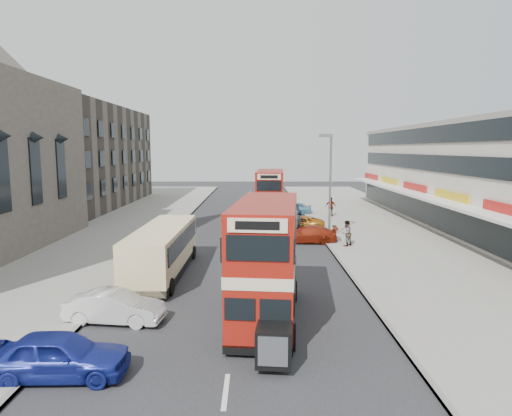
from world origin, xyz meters
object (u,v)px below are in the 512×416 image
(car_left_front, at_px, (115,307))
(car_right_b, at_px, (297,223))
(bus_second, at_px, (270,197))
(car_right_a, at_px, (307,234))
(street_lamp, at_px, (329,178))
(pedestrian_far, at_px, (331,207))
(coach, at_px, (163,249))
(car_left_near, at_px, (59,355))
(cyclist, at_px, (298,227))
(car_right_c, at_px, (293,208))
(pedestrian_near, at_px, (346,233))
(bus_main, at_px, (266,260))

(car_left_front, height_order, car_right_b, car_left_front)
(bus_second, xyz_separation_m, car_right_a, (2.51, -8.42, -1.90))
(bus_second, distance_m, car_right_b, 4.55)
(street_lamp, distance_m, car_right_a, 4.67)
(car_left_front, distance_m, pedestrian_far, 30.98)
(bus_second, distance_m, coach, 18.20)
(car_left_front, bearing_deg, street_lamp, -27.13)
(street_lamp, xyz_separation_m, car_left_front, (-11.36, -16.76, -4.13))
(car_left_near, height_order, pedestrian_far, pedestrian_far)
(coach, relative_size, pedestrian_far, 4.88)
(car_right_b, xyz_separation_m, pedestrian_far, (4.08, 7.46, 0.48))
(car_right_b, distance_m, pedestrian_far, 8.52)
(car_left_near, distance_m, cyclist, 24.80)
(car_right_c, distance_m, pedestrian_near, 16.68)
(car_right_b, distance_m, pedestrian_near, 7.30)
(car_right_a, bearing_deg, cyclist, -168.25)
(bus_main, height_order, bus_second, bus_second)
(car_left_near, height_order, cyclist, cyclist)
(car_right_a, relative_size, car_right_b, 0.97)
(car_left_near, bearing_deg, car_right_a, -27.66)
(bus_second, height_order, car_right_c, bus_second)
(car_left_front, relative_size, car_right_c, 1.03)
(coach, relative_size, pedestrian_near, 5.10)
(car_left_near, distance_m, car_right_a, 22.27)
(bus_main, distance_m, car_right_b, 20.49)
(coach, height_order, car_right_b, coach)
(bus_second, xyz_separation_m, car_right_b, (2.24, -3.47, -1.91))
(car_right_b, relative_size, pedestrian_near, 2.48)
(car_right_b, height_order, car_right_c, car_right_c)
(pedestrian_far, bearing_deg, street_lamp, -101.04)
(coach, bearing_deg, bus_second, 69.57)
(car_right_b, xyz_separation_m, cyclist, (-0.16, -1.98, 0.01))
(car_right_b, bearing_deg, bus_second, -144.30)
(bus_second, distance_m, car_right_a, 8.99)
(pedestrian_far, height_order, cyclist, pedestrian_far)
(coach, distance_m, car_right_a, 12.47)
(bus_second, height_order, car_right_b, bus_second)
(bus_main, distance_m, car_left_front, 6.42)
(coach, distance_m, cyclist, 14.40)
(bus_main, height_order, car_left_front, bus_main)
(bus_main, height_order, cyclist, bus_main)
(car_left_near, xyz_separation_m, cyclist, (9.49, 22.91, -0.07))
(car_left_near, xyz_separation_m, pedestrian_far, (13.73, 32.35, 0.39))
(street_lamp, bearing_deg, pedestrian_near, -75.03)
(street_lamp, xyz_separation_m, car_left_near, (-11.70, -21.18, -4.06))
(coach, relative_size, car_left_near, 2.22)
(bus_main, relative_size, cyclist, 4.45)
(street_lamp, height_order, coach, street_lamp)
(bus_main, relative_size, bus_second, 0.99)
(bus_main, bearing_deg, pedestrian_near, -108.35)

